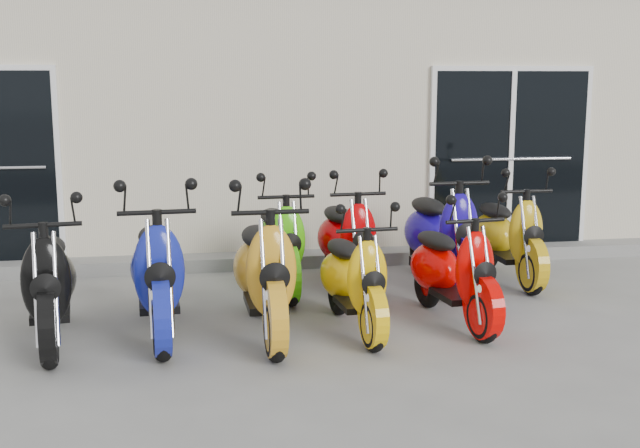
# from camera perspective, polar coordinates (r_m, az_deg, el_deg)

# --- Properties ---
(ground) EXTENTS (80.00, 80.00, 0.00)m
(ground) POSITION_cam_1_polar(r_m,az_deg,el_deg) (7.50, 0.74, -6.46)
(ground) COLOR gray
(ground) RESTS_ON ground
(building) EXTENTS (14.00, 6.00, 3.20)m
(building) POSITION_cam_1_polar(r_m,az_deg,el_deg) (12.35, -3.48, 7.70)
(building) COLOR beige
(building) RESTS_ON ground
(roof_cap) EXTENTS (14.20, 6.20, 0.16)m
(roof_cap) POSITION_cam_1_polar(r_m,az_deg,el_deg) (12.38, -3.56, 15.49)
(roof_cap) COLOR #3F3F42
(roof_cap) RESTS_ON building
(front_step) EXTENTS (14.00, 0.40, 0.15)m
(front_step) POSITION_cam_1_polar(r_m,az_deg,el_deg) (9.41, -1.40, -2.50)
(front_step) COLOR gray
(front_step) RESTS_ON ground
(door_left) EXTENTS (1.07, 0.08, 2.22)m
(door_left) POSITION_cam_1_polar(r_m,az_deg,el_deg) (9.49, -21.13, 4.16)
(door_left) COLOR black
(door_left) RESTS_ON front_step
(door_right) EXTENTS (2.02, 0.08, 2.22)m
(door_right) POSITION_cam_1_polar(r_m,az_deg,el_deg) (10.05, 13.35, 4.89)
(door_right) COLOR black
(door_right) RESTS_ON front_step
(scooter_front_black) EXTENTS (0.88, 1.86, 1.33)m
(scooter_front_black) POSITION_cam_1_polar(r_m,az_deg,el_deg) (6.90, -18.78, -2.82)
(scooter_front_black) COLOR black
(scooter_front_black) RESTS_ON ground
(scooter_front_blue) EXTENTS (0.83, 1.95, 1.41)m
(scooter_front_blue) POSITION_cam_1_polar(r_m,az_deg,el_deg) (6.88, -11.53, -2.16)
(scooter_front_blue) COLOR #16219C
(scooter_front_blue) RESTS_ON ground
(scooter_front_orange_a) EXTENTS (0.75, 1.93, 1.41)m
(scooter_front_orange_a) POSITION_cam_1_polar(r_m,az_deg,el_deg) (6.75, -3.99, -2.20)
(scooter_front_orange_a) COLOR orange
(scooter_front_orange_a) RESTS_ON ground
(scooter_front_orange_b) EXTENTS (0.72, 1.66, 1.19)m
(scooter_front_orange_b) POSITION_cam_1_polar(r_m,az_deg,el_deg) (6.88, 2.42, -2.87)
(scooter_front_orange_b) COLOR #EFB70A
(scooter_front_orange_b) RESTS_ON ground
(scooter_front_red) EXTENTS (0.83, 1.74, 1.24)m
(scooter_front_red) POSITION_cam_1_polar(r_m,az_deg,el_deg) (7.20, 9.47, -2.25)
(scooter_front_red) COLOR #E60300
(scooter_front_red) RESTS_ON ground
(scooter_back_green) EXTENTS (0.73, 1.77, 1.29)m
(scooter_back_green) POSITION_cam_1_polar(r_m,az_deg,el_deg) (8.19, -2.89, -0.40)
(scooter_back_green) COLOR #46C90D
(scooter_back_green) RESTS_ON ground
(scooter_back_red) EXTENTS (0.76, 1.80, 1.30)m
(scooter_back_red) POSITION_cam_1_polar(r_m,az_deg,el_deg) (8.29, 1.94, -0.22)
(scooter_back_red) COLOR #C10003
(scooter_back_red) RESTS_ON ground
(scooter_back_blue) EXTENTS (0.81, 1.97, 1.43)m
(scooter_back_blue) POSITION_cam_1_polar(r_m,az_deg,el_deg) (8.44, 8.67, 0.30)
(scooter_back_blue) COLOR #190996
(scooter_back_blue) RESTS_ON ground
(scooter_back_yellow) EXTENTS (0.68, 1.76, 1.28)m
(scooter_back_yellow) POSITION_cam_1_polar(r_m,az_deg,el_deg) (8.81, 13.28, 0.09)
(scooter_back_yellow) COLOR gold
(scooter_back_yellow) RESTS_ON ground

